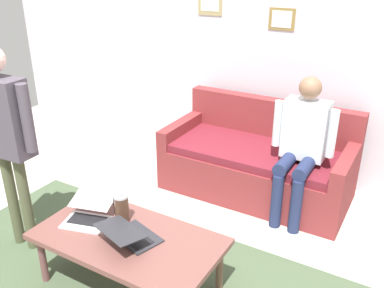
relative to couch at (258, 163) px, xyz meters
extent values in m
plane|color=#B3B2A3|center=(0.23, 1.65, -0.31)|extent=(7.68, 7.68, 0.00)
cube|color=silver|center=(0.23, -0.55, 1.04)|extent=(7.04, 0.10, 2.70)
cube|color=olive|center=(0.04, -0.50, 1.32)|extent=(0.26, 0.02, 0.21)
cube|color=silver|center=(0.04, -0.49, 1.32)|extent=(0.20, 0.00, 0.16)
cube|color=maroon|center=(0.00, 0.04, -0.10)|extent=(1.79, 0.86, 0.42)
cube|color=maroon|center=(0.00, 0.06, 0.15)|extent=(1.55, 0.78, 0.08)
cube|color=maroon|center=(0.00, -0.31, 0.34)|extent=(1.79, 0.14, 0.46)
cube|color=maroon|center=(-0.84, 0.04, 0.21)|extent=(0.12, 0.86, 0.20)
cube|color=maroon|center=(0.84, 0.04, 0.21)|extent=(0.12, 0.86, 0.20)
cube|color=brown|center=(0.26, 1.73, 0.10)|extent=(1.29, 0.70, 0.04)
cylinder|color=brown|center=(0.83, 2.01, -0.11)|extent=(0.05, 0.05, 0.39)
cylinder|color=brown|center=(-0.31, 1.46, -0.11)|extent=(0.05, 0.05, 0.39)
cylinder|color=brown|center=(0.83, 1.46, -0.11)|extent=(0.05, 0.05, 0.39)
cube|color=#28282D|center=(0.20, 1.71, 0.13)|extent=(0.39, 0.31, 0.01)
cube|color=black|center=(0.21, 1.73, 0.13)|extent=(0.31, 0.21, 0.00)
cube|color=#28282D|center=(0.24, 1.83, 0.24)|extent=(0.38, 0.30, 0.03)
cube|color=#BDDCF7|center=(0.24, 1.83, 0.24)|extent=(0.34, 0.27, 0.02)
cube|color=silver|center=(0.62, 1.76, 0.13)|extent=(0.36, 0.30, 0.01)
cube|color=black|center=(0.63, 1.74, 0.13)|extent=(0.29, 0.20, 0.00)
cube|color=silver|center=(0.66, 1.62, 0.24)|extent=(0.36, 0.29, 0.05)
cube|color=#2D2634|center=(0.66, 1.63, 0.24)|extent=(0.32, 0.26, 0.05)
cylinder|color=#4C3323|center=(0.41, 1.60, 0.22)|extent=(0.10, 0.10, 0.20)
cylinder|color=#B7B7BC|center=(0.41, 1.60, 0.33)|extent=(0.11, 0.11, 0.02)
sphere|color=#B2B2B7|center=(0.41, 1.60, 0.35)|extent=(0.03, 0.03, 0.03)
cube|color=black|center=(0.48, 1.60, 0.23)|extent=(0.01, 0.01, 0.14)
cylinder|color=#4C4F36|center=(1.38, 1.79, 0.11)|extent=(0.08, 0.08, 0.83)
cylinder|color=#4C4F36|center=(1.23, 1.78, 0.11)|extent=(0.08, 0.08, 0.83)
cube|color=#473F4A|center=(1.31, 1.79, 0.81)|extent=(0.42, 0.20, 0.59)
cylinder|color=#473F4A|center=(1.06, 1.77, 0.84)|extent=(0.08, 0.08, 0.50)
cylinder|color=#212A4E|center=(-0.55, 0.50, -0.06)|extent=(0.10, 0.10, 0.50)
cylinder|color=#212A4E|center=(-0.38, 0.50, -0.06)|extent=(0.10, 0.10, 0.50)
cylinder|color=#212A4E|center=(-0.55, 0.32, 0.24)|extent=(0.12, 0.40, 0.12)
cylinder|color=#212A4E|center=(-0.38, 0.32, 0.24)|extent=(0.12, 0.40, 0.12)
cube|color=silver|center=(-0.46, 0.14, 0.50)|extent=(0.37, 0.20, 0.52)
cylinder|color=silver|center=(-0.70, 0.19, 0.53)|extent=(0.08, 0.08, 0.42)
cylinder|color=silver|center=(-0.23, 0.19, 0.53)|extent=(0.08, 0.08, 0.42)
sphere|color=#8D644B|center=(-0.46, 0.14, 0.88)|extent=(0.19, 0.19, 0.19)
camera|label=1|loc=(-1.31, 3.56, 1.87)|focal=39.25mm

